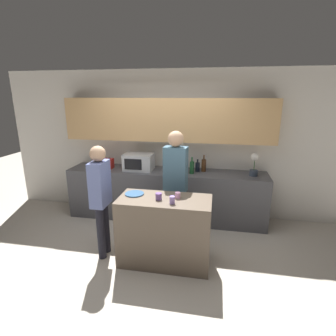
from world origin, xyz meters
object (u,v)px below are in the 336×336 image
object	(u,v)px
bottle_0	(186,166)
bottle_2	(197,167)
cup_0	(172,200)
potted_plant	(254,165)
microwave	(139,162)
toaster	(106,163)
bottle_3	(204,165)
cup_1	(178,195)
person_center	(175,178)
person_left	(101,193)
bottle_1	(192,167)
plate_on_island	(134,194)
cup_2	(159,196)

from	to	relation	value
bottle_0	bottle_2	world-z (taller)	bottle_0
cup_0	potted_plant	bearing A→B (deg)	51.57
bottle_2	microwave	bearing A→B (deg)	-175.25
toaster	bottle_2	xyz separation A→B (m)	(1.70, 0.09, -0.00)
bottle_3	cup_1	world-z (taller)	bottle_3
bottle_0	person_center	xyz separation A→B (m)	(-0.07, -0.75, 0.02)
potted_plant	person_center	world-z (taller)	person_center
bottle_3	person_left	xyz separation A→B (m)	(-1.33, -1.43, -0.08)
potted_plant	bottle_2	distance (m)	0.97
bottle_1	cup_1	bearing A→B (deg)	-93.23
cup_0	person_left	bearing A→B (deg)	172.36
bottle_3	toaster	bearing A→B (deg)	-176.51
potted_plant	bottle_3	bearing A→B (deg)	172.59
microwave	toaster	bearing A→B (deg)	179.86
toaster	person_center	size ratio (longest dim) A/B	0.15
plate_on_island	cup_1	xyz separation A→B (m)	(0.61, -0.03, 0.03)
potted_plant	bottle_2	xyz separation A→B (m)	(-0.96, 0.09, -0.11)
person_center	cup_0	bearing A→B (deg)	101.65
bottle_3	cup_2	xyz separation A→B (m)	(-0.50, -1.47, -0.06)
bottle_0	cup_2	size ratio (longest dim) A/B	3.52
potted_plant	bottle_1	distance (m)	1.05
bottle_2	plate_on_island	bearing A→B (deg)	-119.87
bottle_3	cup_2	size ratio (longest dim) A/B	3.50
bottle_1	bottle_2	world-z (taller)	bottle_1
bottle_1	bottle_2	distance (m)	0.17
bottle_3	person_center	xyz separation A→B (m)	(-0.37, -0.88, 0.02)
bottle_2	plate_on_island	world-z (taller)	bottle_2
bottle_3	bottle_2	bearing A→B (deg)	-167.64
microwave	bottle_2	size ratio (longest dim) A/B	2.31
potted_plant	cup_2	xyz separation A→B (m)	(-1.35, -1.36, -0.14)
cup_0	cup_2	world-z (taller)	cup_0
bottle_2	bottle_3	bearing A→B (deg)	12.36
bottle_0	bottle_1	size ratio (longest dim) A/B	1.03
person_center	microwave	bearing A→B (deg)	-37.84
potted_plant	person_center	xyz separation A→B (m)	(-1.22, -0.77, -0.06)
toaster	person_left	xyz separation A→B (m)	(0.49, -1.32, -0.06)
microwave	bottle_3	bearing A→B (deg)	5.47
bottle_3	person_left	size ratio (longest dim) A/B	0.19
bottle_0	cup_2	world-z (taller)	bottle_0
cup_0	person_left	size ratio (longest dim) A/B	0.06
bottle_2	cup_1	xyz separation A→B (m)	(-0.15, -1.35, -0.03)
cup_0	person_center	distance (m)	0.69
microwave	bottle_2	bearing A→B (deg)	4.75
person_left	person_center	distance (m)	1.10
toaster	cup_1	xyz separation A→B (m)	(1.55, -1.27, -0.03)
cup_2	person_left	world-z (taller)	person_left
toaster	plate_on_island	world-z (taller)	toaster
bottle_1	cup_1	distance (m)	1.21
bottle_0	bottle_3	world-z (taller)	bottle_0
bottle_2	bottle_3	world-z (taller)	bottle_3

